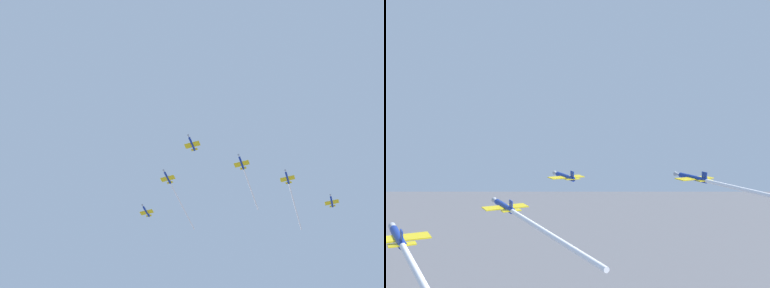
# 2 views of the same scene
# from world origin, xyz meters

# --- Properties ---
(jet_lead) EXTENTS (10.71, 8.01, 2.22)m
(jet_lead) POSITION_xyz_m (-7.41, 10.79, 165.45)
(jet_lead) COLOR navy
(jet_port_inner) EXTENTS (42.51, 12.11, 2.22)m
(jet_port_inner) POSITION_xyz_m (-40.88, 23.98, 164.33)
(jet_port_inner) COLOR navy
(jet_starboard_inner) EXTENTS (50.13, 13.76, 2.22)m
(jet_starboard_inner) POSITION_xyz_m (-35.72, -15.75, 166.55)
(jet_starboard_inner) COLOR navy
(jet_port_outer) EXTENTS (49.83, 13.69, 2.22)m
(jet_port_outer) POSITION_xyz_m (-67.44, 38.66, 166.09)
(jet_port_outer) COLOR navy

